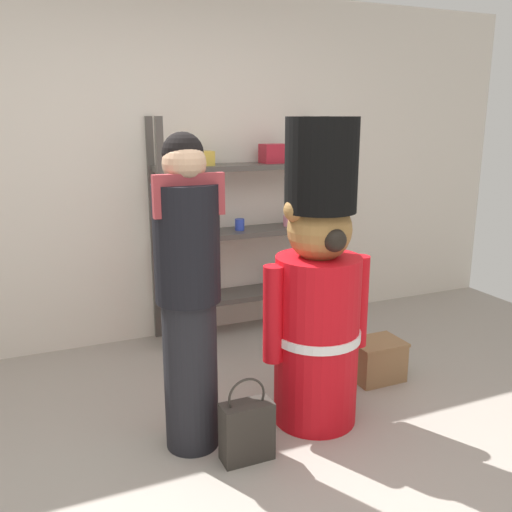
% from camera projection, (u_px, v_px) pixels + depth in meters
% --- Properties ---
extents(ground_plane, '(6.40, 6.40, 0.00)m').
position_uv_depth(ground_plane, '(278.00, 499.00, 2.51)').
color(ground_plane, '#9E9389').
extents(back_wall, '(6.40, 0.12, 2.60)m').
position_uv_depth(back_wall, '(154.00, 171.00, 4.15)').
color(back_wall, silver).
rests_on(back_wall, ground_plane).
extents(merchandise_shelf, '(1.34, 0.35, 1.70)m').
position_uv_depth(merchandise_shelf, '(241.00, 226.00, 4.30)').
color(merchandise_shelf, '#4C4742').
rests_on(merchandise_shelf, ground_plane).
extents(teddy_bear_guard, '(0.64, 0.49, 1.69)m').
position_uv_depth(teddy_bear_guard, '(318.00, 292.00, 3.00)').
color(teddy_bear_guard, red).
rests_on(teddy_bear_guard, ground_plane).
extents(person_shopper, '(0.34, 0.33, 1.63)m').
position_uv_depth(person_shopper, '(188.00, 292.00, 2.73)').
color(person_shopper, black).
rests_on(person_shopper, ground_plane).
extents(shopping_bag, '(0.26, 0.13, 0.45)m').
position_uv_depth(shopping_bag, '(247.00, 430.00, 2.77)').
color(shopping_bag, '#332D28').
rests_on(shopping_bag, ground_plane).
extents(display_crate, '(0.33, 0.26, 0.27)m').
position_uv_depth(display_crate, '(376.00, 360.00, 3.64)').
color(display_crate, olive).
rests_on(display_crate, ground_plane).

